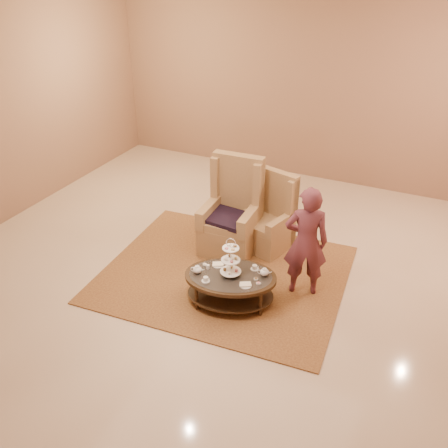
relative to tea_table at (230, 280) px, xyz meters
The scene contains 8 objects.
ground 0.53m from the tea_table, 134.67° to the left, with size 8.00×8.00×0.00m, color #CAB196.
ceiling 0.53m from the tea_table, 134.67° to the left, with size 8.00×8.00×0.02m, color silver.
wall_back 4.51m from the tea_table, 93.74° to the left, with size 8.00×0.04×3.50m, color #946A51.
rug 0.72m from the tea_table, 122.30° to the left, with size 3.43×2.93×0.02m.
tea_table is the anchor object (origin of this frame).
armchair_left 1.36m from the tea_table, 113.43° to the left, with size 0.80×0.82×1.42m.
armchair_right 1.51m from the tea_table, 91.59° to the left, with size 0.79×0.80×1.17m.
person 1.07m from the tea_table, 39.50° to the left, with size 0.65×0.53×1.53m.
Camera 1 is at (2.38, -4.93, 4.09)m, focal length 40.00 mm.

